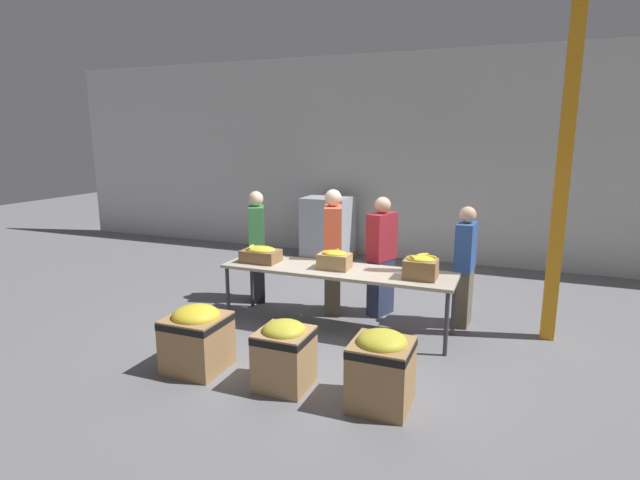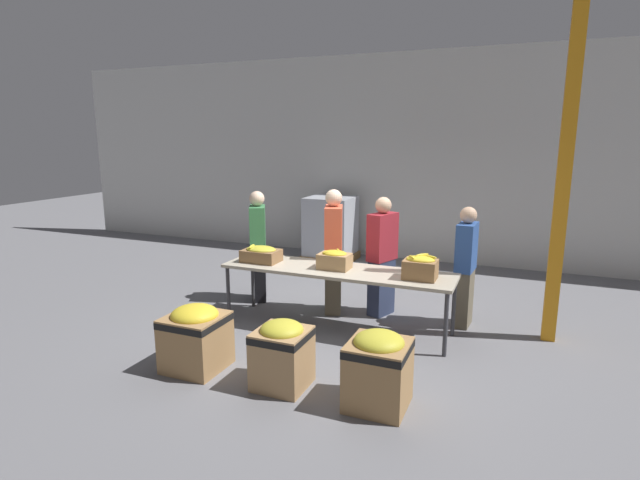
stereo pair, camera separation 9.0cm
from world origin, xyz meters
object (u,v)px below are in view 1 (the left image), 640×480
Objects in this scene: banana_box_2 at (421,267)px; donation_bin_1 at (284,352)px; volunteer_3 at (333,252)px; sorting_table at (337,273)px; donation_bin_2 at (381,367)px; support_pillar at (563,175)px; pallet_stack_0 at (328,229)px; volunteer_0 at (381,257)px; banana_box_0 at (261,254)px; volunteer_2 at (465,267)px; donation_bin_0 at (197,336)px; volunteer_1 at (257,247)px; banana_box_1 at (334,259)px.

banana_box_2 is 0.56× the size of donation_bin_1.
sorting_table is at bearing 6.23° from volunteer_3.
donation_bin_2 is 0.18× the size of support_pillar.
donation_bin_1 is 0.54× the size of pallet_stack_0.
pallet_stack_0 is at bearing -125.50° from volunteer_0.
pallet_stack_0 is at bearing 95.34° from banana_box_0.
donation_bin_0 is (-2.48, -2.36, -0.41)m from volunteer_2.
volunteer_1 reaches higher than donation_bin_0.
support_pillar reaches higher than volunteer_2.
sorting_table is at bearing 177.85° from banana_box_2.
support_pillar reaches higher than volunteer_0.
banana_box_2 is at bearing -2.15° from sorting_table.
donation_bin_0 is at bearing -85.47° from pallet_stack_0.
sorting_table is at bearing 121.95° from donation_bin_2.
banana_box_1 is 2.85m from support_pillar.
volunteer_0 is 2.42m from donation_bin_1.
banana_box_0 is 0.80m from volunteer_1.
banana_box_0 is 0.69× the size of donation_bin_0.
banana_box_0 is 2.00m from donation_bin_1.
volunteer_3 is at bearing -178.37° from support_pillar.
banana_box_0 is 0.30× the size of volunteer_0.
support_pillar reaches higher than banana_box_2.
volunteer_3 is at bearing 112.05° from banana_box_1.
banana_box_0 is 2.67m from volunteer_2.
donation_bin_1 is at bearing -88.74° from sorting_table.
volunteer_1 is (-2.55, 0.66, -0.11)m from banana_box_2.
pallet_stack_0 is (-2.40, 4.95, 0.24)m from donation_bin_2.
donation_bin_1 is 0.94× the size of donation_bin_2.
volunteer_3 is at bearing -80.37° from volunteer_2.
volunteer_2 is 2.44m from donation_bin_2.
volunteer_1 reaches higher than sorting_table.
volunteer_0 reaches higher than banana_box_0.
volunteer_3 is 2.37m from donation_bin_0.
sorting_table is at bearing -67.43° from pallet_stack_0.
volunteer_2 is 3.45m from donation_bin_0.
sorting_table is 4.21× the size of donation_bin_0.
banana_box_1 is at bearing 38.80° from volunteer_1.
donation_bin_2 is at bearing 0.00° from donation_bin_0.
pallet_stack_0 is at bearing 145.68° from support_pillar.
donation_bin_0 is at bearing -15.21° from volunteer_1.
volunteer_1 is 2.29× the size of donation_bin_2.
support_pillar reaches higher than donation_bin_2.
volunteer_0 is 2.44m from support_pillar.
donation_bin_2 is (0.98, -0.00, 0.02)m from donation_bin_1.
sorting_table is at bearing 91.26° from donation_bin_1.
pallet_stack_0 is (-2.44, 3.36, -0.31)m from banana_box_2.
banana_box_0 is 1.01m from volunteer_3.
volunteer_0 is at bearing 131.36° from banana_box_2.
banana_box_1 reaches higher than donation_bin_2.
banana_box_0 is at bearing -177.98° from banana_box_1.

